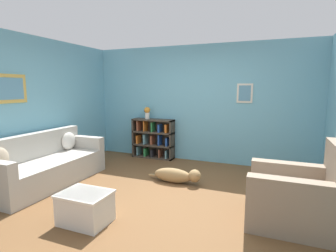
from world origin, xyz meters
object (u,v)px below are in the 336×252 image
dog (177,175)px  vase (147,112)px  couch (46,166)px  coffee_table (85,207)px  bookshelf (153,139)px  recliner_chair (300,197)px

dog → vase: bearing=132.4°
dog → couch: bearing=-157.4°
coffee_table → vase: (-0.67, 3.08, 0.88)m
coffee_table → dog: size_ratio=0.60×
couch → bookshelf: (1.00, 2.26, 0.14)m
dog → recliner_chair: bearing=-22.7°
couch → recliner_chair: (3.98, 0.09, 0.04)m
couch → recliner_chair: size_ratio=1.97×
recliner_chair → couch: bearing=-178.7°
bookshelf → coffee_table: 3.16m
couch → coffee_table: couch is taller
couch → dog: (2.10, 0.87, -0.18)m
vase → couch: bearing=-110.9°
coffee_table → dog: 1.81m
bookshelf → dog: (1.10, -1.39, -0.32)m
recliner_chair → coffee_table: recliner_chair is taller
bookshelf → recliner_chair: size_ratio=0.94×
couch → dog: couch is taller
couch → vase: 2.52m
couch → vase: bearing=69.1°
couch → dog: 2.28m
dog → vase: 2.08m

